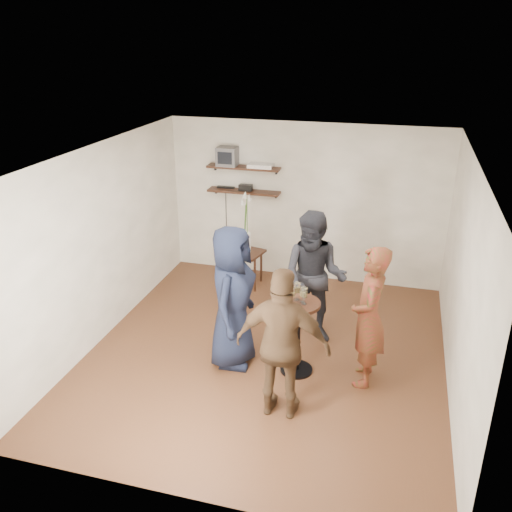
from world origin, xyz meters
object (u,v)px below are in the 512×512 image
at_px(side_table, 246,257).
at_px(dvd_deck, 261,166).
at_px(person_navy, 232,297).
at_px(radio, 246,188).
at_px(person_dark, 314,278).
at_px(person_plaid, 369,317).
at_px(crt_monitor, 228,156).
at_px(person_brown, 283,345).
at_px(drinks_table, 298,327).

bearing_deg(side_table, dvd_deck, 77.03).
bearing_deg(person_navy, dvd_deck, 7.61).
distance_m(radio, person_dark, 2.44).
xyz_separation_m(person_plaid, person_dark, (-0.77, 0.79, 0.04)).
relative_size(crt_monitor, radio, 1.45).
xyz_separation_m(person_navy, person_brown, (0.82, -0.82, -0.04)).
distance_m(crt_monitor, side_table, 1.66).
bearing_deg(radio, crt_monitor, 180.00).
height_order(dvd_deck, drinks_table, dvd_deck).
relative_size(crt_monitor, person_brown, 0.19).
bearing_deg(person_brown, person_navy, -44.96).
bearing_deg(drinks_table, crt_monitor, 122.95).
xyz_separation_m(drinks_table, person_brown, (-0.00, -0.82, 0.25)).
xyz_separation_m(radio, person_brown, (1.42, -3.48, -0.65)).
bearing_deg(radio, drinks_table, -61.82).
distance_m(crt_monitor, person_dark, 2.79).
bearing_deg(person_brown, person_dark, -91.51).
xyz_separation_m(crt_monitor, side_table, (0.45, -0.48, -1.52)).
bearing_deg(crt_monitor, person_plaid, -46.01).
distance_m(dvd_deck, person_plaid, 3.46).
bearing_deg(person_navy, side_table, 12.08).
distance_m(side_table, person_brown, 3.28).
relative_size(radio, person_navy, 0.12).
bearing_deg(person_plaid, dvd_deck, -144.96).
xyz_separation_m(side_table, person_dark, (1.33, -1.36, 0.41)).
distance_m(dvd_deck, person_navy, 2.86).
relative_size(radio, person_brown, 0.13).
bearing_deg(side_table, person_navy, -78.02).
distance_m(drinks_table, person_plaid, 0.86).
bearing_deg(person_dark, person_navy, -133.45).
xyz_separation_m(crt_monitor, drinks_table, (1.73, -2.66, -1.41)).
distance_m(dvd_deck, person_dark, 2.42).
distance_m(dvd_deck, drinks_table, 3.18).
bearing_deg(person_navy, crt_monitor, 18.93).
xyz_separation_m(dvd_deck, radio, (-0.26, 0.00, -0.38)).
xyz_separation_m(radio, person_dark, (1.47, -1.85, -0.62)).
bearing_deg(radio, side_table, -73.13).
distance_m(dvd_deck, person_brown, 3.81).
relative_size(crt_monitor, person_navy, 0.18).
height_order(side_table, drinks_table, drinks_table).
height_order(radio, side_table, radio).
distance_m(person_dark, person_brown, 1.64).
bearing_deg(person_brown, dvd_deck, -71.29).
relative_size(side_table, person_dark, 0.33).
xyz_separation_m(dvd_deck, side_table, (-0.11, -0.48, -1.40)).
distance_m(side_table, person_plaid, 3.03).
bearing_deg(drinks_table, dvd_deck, 113.70).
distance_m(radio, person_navy, 2.80).
xyz_separation_m(crt_monitor, person_dark, (1.77, -1.85, -1.12)).
height_order(radio, person_brown, person_brown).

